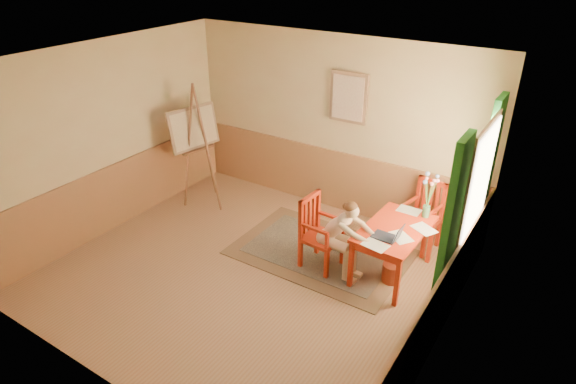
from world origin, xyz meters
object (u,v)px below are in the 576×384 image
Objects in this scene: chair_left at (319,233)px; table at (394,234)px; chair_back at (423,215)px; laptop at (389,236)px; figure at (340,234)px; easel at (196,133)px.

table is at bearing 19.74° from chair_left.
chair_back is (1.01, 1.22, -0.01)m from chair_left.
chair_left reaches higher than laptop.
laptop is at bearing -83.48° from table.
figure is (0.32, -0.02, 0.10)m from chair_left.
laptop is 0.18× the size of easel.
chair_left is at bearing 175.83° from figure.
easel is (-2.96, 0.60, 0.59)m from figure.
figure is at bearing -118.72° from chair_back.
table is 3.38× the size of laptop.
chair_back is 1.21m from laptop.
chair_left is 0.99m from laptop.
chair_left is 0.50× the size of easel.
chair_back is at bearing 10.16° from easel.
table is at bearing -3.90° from easel.
easel is at bearing 168.61° from figure.
chair_back is at bearing 87.25° from laptop.
chair_left is 0.92× the size of figure.
figure is 3.07m from easel.
easel is at bearing 176.10° from table.
table is 1.22× the size of chair_back.
chair_back reaches higher than table.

